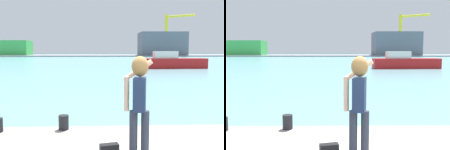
% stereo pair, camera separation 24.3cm
% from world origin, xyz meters
% --- Properties ---
extents(ground_plane, '(220.00, 220.00, 0.00)m').
position_xyz_m(ground_plane, '(0.00, 50.00, 0.00)').
color(ground_plane, '#334751').
extents(harbor_water, '(140.00, 100.00, 0.02)m').
position_xyz_m(harbor_water, '(0.00, 52.00, 0.01)').
color(harbor_water, '#6BA8B2').
rests_on(harbor_water, ground_plane).
extents(far_shore_dock, '(140.00, 20.00, 0.40)m').
position_xyz_m(far_shore_dock, '(0.00, 92.00, 0.20)').
color(far_shore_dock, gray).
rests_on(far_shore_dock, ground_plane).
extents(person_photographer, '(0.53, 0.57, 1.74)m').
position_xyz_m(person_photographer, '(-0.82, 0.13, 1.70)').
color(person_photographer, '#2D3342').
rests_on(person_photographer, quay_promenade).
extents(harbor_bollard, '(0.23, 0.23, 0.33)m').
position_xyz_m(harbor_bollard, '(-2.33, 1.77, 0.80)').
color(harbor_bollard, black).
rests_on(harbor_bollard, quay_promenade).
extents(boat_moored_2, '(8.60, 2.29, 2.20)m').
position_xyz_m(boat_moored_2, '(7.67, 29.27, 0.84)').
color(boat_moored_2, '#B21919').
rests_on(boat_moored_2, harbor_water).
extents(warehouse_left, '(15.26, 8.75, 5.12)m').
position_xyz_m(warehouse_left, '(-34.62, 90.73, 2.96)').
color(warehouse_left, green).
rests_on(warehouse_left, far_shore_dock).
extents(warehouse_right, '(15.98, 11.38, 8.05)m').
position_xyz_m(warehouse_right, '(20.25, 89.68, 4.43)').
color(warehouse_right, slate).
rests_on(warehouse_right, far_shore_dock).
extents(port_crane, '(8.59, 6.12, 13.72)m').
position_xyz_m(port_crane, '(21.54, 83.82, 8.80)').
color(port_crane, yellow).
rests_on(port_crane, far_shore_dock).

